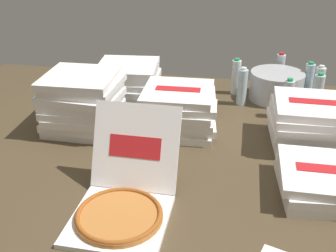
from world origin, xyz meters
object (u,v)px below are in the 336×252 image
(pizza_stack_center_far, at_px, (83,102))
(water_bottle_5, at_px, (308,81))
(ice_bucket, at_px, (276,86))
(water_bottle_3, at_px, (319,85))
(pizza_stack_center_near, at_px, (310,123))
(pizza_stack_left_far, at_px, (128,82))
(water_bottle_6, at_px, (318,93))
(open_pizza_box, at_px, (124,198))
(pizza_stack_right_mid, at_px, (180,110))
(water_bottle_2, at_px, (236,77))
(water_bottle_1, at_px, (280,71))
(water_bottle_4, at_px, (242,87))
(water_bottle_0, at_px, (288,99))
(pizza_stack_left_mid, at_px, (325,181))

(pizza_stack_center_far, xyz_separation_m, water_bottle_5, (1.25, 0.69, -0.04))
(ice_bucket, xyz_separation_m, water_bottle_3, (0.26, 0.00, 0.03))
(pizza_stack_center_near, height_order, pizza_stack_left_far, pizza_stack_center_near)
(ice_bucket, xyz_separation_m, water_bottle_6, (0.23, -0.14, 0.03))
(open_pizza_box, relative_size, pizza_stack_left_far, 1.25)
(pizza_stack_right_mid, xyz_separation_m, water_bottle_6, (0.76, 0.40, -0.00))
(water_bottle_3, bearing_deg, pizza_stack_center_near, -101.30)
(water_bottle_5, bearing_deg, pizza_stack_left_far, -167.40)
(pizza_stack_right_mid, relative_size, water_bottle_2, 1.76)
(water_bottle_1, bearing_deg, open_pizza_box, -113.25)
(pizza_stack_center_near, height_order, water_bottle_6, water_bottle_6)
(pizza_stack_right_mid, xyz_separation_m, water_bottle_5, (0.73, 0.61, -0.00))
(pizza_stack_center_far, xyz_separation_m, ice_bucket, (1.05, 0.63, -0.07))
(water_bottle_4, height_order, water_bottle_5, same)
(pizza_stack_right_mid, distance_m, water_bottle_2, 0.65)
(water_bottle_0, relative_size, water_bottle_1, 1.00)
(water_bottle_2, xyz_separation_m, water_bottle_4, (0.05, -0.17, 0.00))
(water_bottle_3, height_order, water_bottle_6, same)
(ice_bucket, xyz_separation_m, water_bottle_5, (0.20, 0.06, 0.03))
(pizza_stack_center_near, height_order, water_bottle_1, water_bottle_1)
(water_bottle_3, distance_m, water_bottle_4, 0.49)
(water_bottle_1, bearing_deg, water_bottle_2, -147.10)
(water_bottle_1, xyz_separation_m, water_bottle_6, (0.20, -0.37, 0.00))
(water_bottle_1, height_order, water_bottle_3, same)
(water_bottle_5, bearing_deg, water_bottle_4, -155.42)
(pizza_stack_right_mid, relative_size, water_bottle_0, 1.76)
(open_pizza_box, xyz_separation_m, pizza_stack_center_far, (-0.42, 0.66, 0.09))
(pizza_stack_center_near, relative_size, water_bottle_3, 1.71)
(pizza_stack_right_mid, relative_size, water_bottle_4, 1.76)
(pizza_stack_left_mid, bearing_deg, water_bottle_0, 98.99)
(open_pizza_box, xyz_separation_m, water_bottle_2, (0.37, 1.33, 0.05))
(pizza_stack_left_mid, xyz_separation_m, water_bottle_2, (-0.43, 1.05, 0.06))
(pizza_stack_right_mid, height_order, water_bottle_3, water_bottle_3)
(water_bottle_0, distance_m, water_bottle_4, 0.30)
(pizza_stack_left_mid, height_order, pizza_stack_left_far, pizza_stack_left_far)
(water_bottle_2, relative_size, water_bottle_6, 1.00)
(water_bottle_1, bearing_deg, water_bottle_0, -87.37)
(pizza_stack_left_mid, height_order, water_bottle_5, water_bottle_5)
(water_bottle_0, distance_m, water_bottle_6, 0.22)
(water_bottle_3, bearing_deg, water_bottle_4, -164.38)
(open_pizza_box, distance_m, water_bottle_2, 1.38)
(water_bottle_2, height_order, water_bottle_5, same)
(water_bottle_5, bearing_deg, pizza_stack_center_near, -95.43)
(water_bottle_6, bearing_deg, ice_bucket, 148.36)
(pizza_stack_left_mid, bearing_deg, pizza_stack_center_near, 93.56)
(pizza_stack_center_near, distance_m, water_bottle_5, 0.64)
(water_bottle_2, bearing_deg, pizza_stack_right_mid, -114.79)
(water_bottle_0, bearing_deg, pizza_stack_center_far, -161.76)
(open_pizza_box, xyz_separation_m, water_bottle_5, (0.83, 1.35, 0.05))
(pizza_stack_center_near, height_order, ice_bucket, pizza_stack_center_near)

